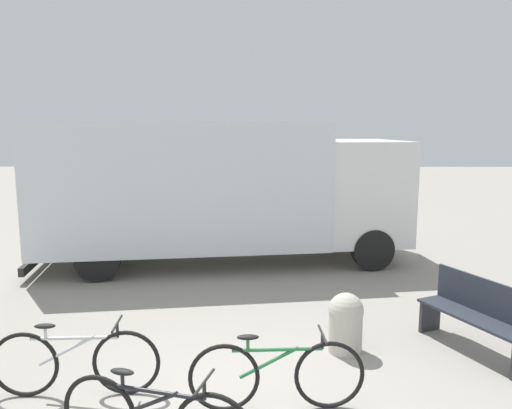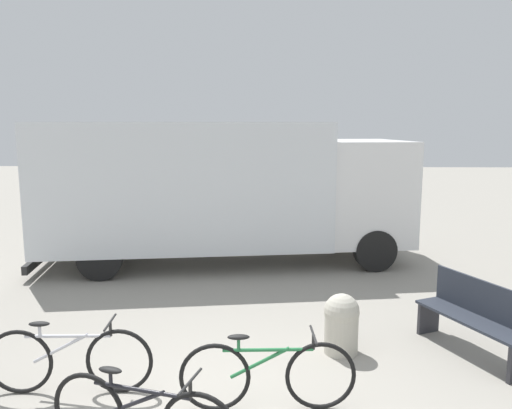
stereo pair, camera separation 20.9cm
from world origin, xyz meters
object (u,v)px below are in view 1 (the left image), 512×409
object	(u,v)px
delivery_truck	(218,186)
bicycle_far	(277,374)
bicycle_near	(75,362)
park_bench	(478,313)
bollard_near_bench	(346,321)

from	to	relation	value
delivery_truck	bicycle_far	world-z (taller)	delivery_truck
bicycle_near	bicycle_far	size ratio (longest dim) A/B	1.00
park_bench	bollard_near_bench	world-z (taller)	park_bench
park_bench	bicycle_far	xyz separation A→B (m)	(-2.57, -1.35, -0.12)
bicycle_near	bicycle_far	xyz separation A→B (m)	(2.10, -0.26, 0.00)
bicycle_far	bollard_near_bench	distance (m)	1.60
delivery_truck	bicycle_near	world-z (taller)	delivery_truck
park_bench	bicycle_far	bearing A→B (deg)	92.79
delivery_truck	bicycle_far	bearing A→B (deg)	-87.81
delivery_truck	bicycle_near	xyz separation A→B (m)	(-1.08, -5.33, -1.21)
delivery_truck	park_bench	bearing A→B (deg)	-57.89
bicycle_far	bicycle_near	bearing A→B (deg)	169.54
delivery_truck	bicycle_near	distance (m)	5.57
bicycle_near	bollard_near_bench	world-z (taller)	bicycle_near
bicycle_near	bollard_near_bench	distance (m)	3.19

